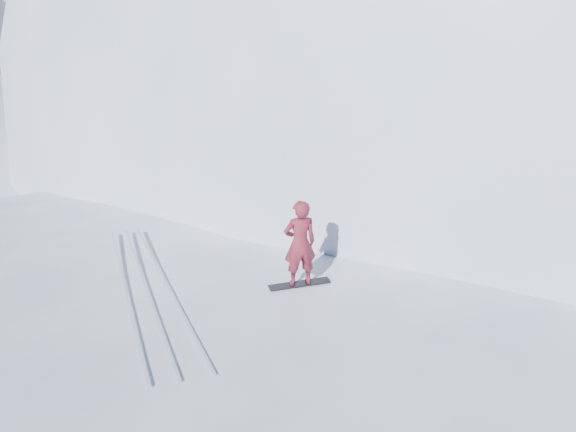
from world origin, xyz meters
name	(u,v)px	position (x,y,z in m)	size (l,w,h in m)	color
near_ridge	(271,412)	(1.00, 3.00, 0.00)	(36.00, 28.00, 4.80)	white
summit_peak	(514,110)	(22.00, 26.00, 0.00)	(60.00, 56.00, 56.00)	white
peak_shoulder	(375,149)	(10.00, 20.00, 0.00)	(28.00, 24.00, 18.00)	white
snowboard	(299,284)	(1.80, 3.88, 2.41)	(1.28, 0.24, 0.02)	black
snowboarder	(300,243)	(1.80, 3.88, 3.33)	(0.66, 0.44, 1.82)	maroon
board_tracks	(147,288)	(-1.23, 4.40, 2.42)	(1.87, 5.95, 0.04)	silver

